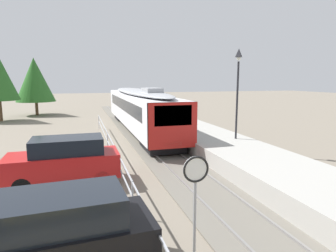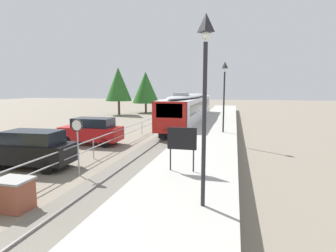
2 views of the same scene
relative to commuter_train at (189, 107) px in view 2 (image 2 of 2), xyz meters
The scene contains 14 objects.
ground_plane 6.78m from the commuter_train, 117.79° to the right, with size 160.00×160.00×0.00m, color slate.
track_rails 6.07m from the commuter_train, 90.00° to the right, with size 3.20×60.00×0.14m.
commuter_train is the anchor object (origin of this frame).
station_platform 6.77m from the commuter_train, 60.28° to the right, with size 3.90×60.00×0.90m, color #A8A59E.
platform_lamp_near_end 23.36m from the commuter_train, 79.67° to the right, with size 0.34×0.34×5.35m.
platform_lamp_mid_platform 10.37m from the commuter_train, 65.55° to the right, with size 0.34×0.34×5.35m.
platform_notice_board 19.92m from the commuter_train, 81.50° to the right, with size 1.20×0.08×1.80m.
speed_limit_sign 18.96m from the commuter_train, 97.24° to the right, with size 0.61×0.10×2.81m.
brick_utility_cabinet 22.96m from the commuter_train, 96.22° to the right, with size 1.21×0.99×1.13m.
carpark_fence 16.08m from the commuter_train, 101.88° to the right, with size 0.06×36.06×1.25m.
parked_suv_black 19.11m from the commuter_train, 106.90° to the right, with size 4.69×2.13×2.04m.
parked_suv_red 13.12m from the commuter_train, 115.10° to the right, with size 4.62×1.94×2.04m.
tree_behind_carpark 17.01m from the commuter_train, 141.58° to the left, with size 4.20×4.20×7.57m.
tree_behind_station_far 18.37m from the commuter_train, 123.87° to the left, with size 4.70×4.70×7.12m.
Camera 2 is at (4.97, -2.71, 4.27)m, focal length 29.19 mm.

